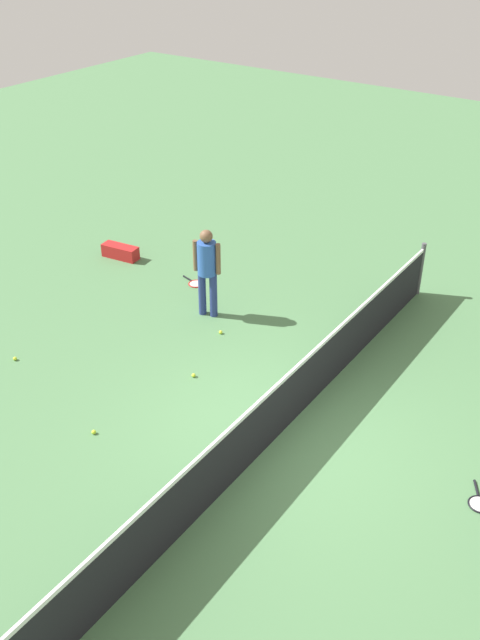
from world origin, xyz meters
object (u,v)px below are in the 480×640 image
(player_near_side, at_px, (207,266))
(tennis_ball_baseline, at_px, (194,375))
(tennis_racket_far_player, at_px, (480,503))
(tennis_ball_midcourt, at_px, (15,359))
(tennis_ball_by_net, at_px, (221,332))
(tennis_ball_near_player, at_px, (94,432))
(equipment_bag, at_px, (119,251))
(tennis_racket_near_player, at_px, (195,283))

(player_near_side, xyz_separation_m, tennis_ball_baseline, (1.69, 0.98, -0.98))
(tennis_racket_far_player, distance_m, tennis_ball_midcourt, 7.55)
(tennis_racket_far_player, distance_m, tennis_ball_by_net, 5.27)
(tennis_ball_near_player, relative_size, tennis_ball_by_net, 1.00)
(tennis_ball_by_net, height_order, tennis_ball_midcourt, same)
(tennis_ball_near_player, height_order, equipment_bag, equipment_bag)
(tennis_ball_near_player, relative_size, equipment_bag, 0.08)
(tennis_ball_by_net, xyz_separation_m, tennis_ball_midcourt, (2.63, -2.34, 0.00))
(tennis_racket_far_player, xyz_separation_m, tennis_ball_baseline, (-0.04, -4.70, 0.02))
(tennis_ball_baseline, distance_m, equipment_bag, 4.68)
(tennis_racket_near_player, xyz_separation_m, tennis_ball_baseline, (2.48, 1.91, 0.02))
(player_near_side, xyz_separation_m, tennis_ball_midcourt, (3.03, -1.76, -0.98))
(tennis_ball_near_player, height_order, tennis_ball_baseline, same)
(tennis_ball_baseline, bearing_deg, tennis_racket_far_player, 89.54)
(tennis_ball_by_net, height_order, equipment_bag, equipment_bag)
(tennis_ball_near_player, bearing_deg, tennis_ball_by_net, -178.65)
(tennis_ball_by_net, bearing_deg, tennis_ball_midcourt, -41.62)
(tennis_ball_baseline, bearing_deg, tennis_racket_near_player, -142.39)
(player_near_side, height_order, tennis_ball_near_player, player_near_side)
(player_near_side, height_order, tennis_racket_near_player, player_near_side)
(tennis_racket_near_player, bearing_deg, tennis_ball_near_player, 19.80)
(player_near_side, relative_size, tennis_racket_far_player, 2.86)
(tennis_racket_far_player, relative_size, tennis_ball_near_player, 8.99)
(tennis_ball_by_net, relative_size, equipment_bag, 0.08)
(tennis_ball_midcourt, bearing_deg, player_near_side, 149.92)
(tennis_ball_midcourt, bearing_deg, tennis_ball_near_player, 76.69)
(tennis_racket_far_player, xyz_separation_m, tennis_ball_by_net, (-1.32, -5.10, 0.02))
(tennis_racket_far_player, distance_m, equipment_bag, 9.02)
(tennis_ball_near_player, distance_m, tennis_ball_by_net, 3.20)
(tennis_racket_far_player, height_order, tennis_ball_baseline, tennis_ball_baseline)
(equipment_bag, bearing_deg, tennis_racket_far_player, 73.82)
(tennis_ball_by_net, height_order, tennis_ball_baseline, same)
(tennis_ball_baseline, relative_size, equipment_bag, 0.08)
(player_near_side, distance_m, tennis_ball_baseline, 2.18)
(tennis_racket_near_player, distance_m, tennis_ball_midcourt, 3.91)
(tennis_ball_by_net, distance_m, tennis_ball_baseline, 1.35)
(tennis_ball_by_net, xyz_separation_m, tennis_ball_baseline, (1.29, 0.40, 0.00))
(tennis_ball_by_net, relative_size, tennis_ball_midcourt, 1.00)
(tennis_racket_far_player, xyz_separation_m, equipment_bag, (-2.51, -8.66, 0.13))
(tennis_racket_far_player, xyz_separation_m, tennis_ball_near_player, (1.88, -5.02, 0.02))
(tennis_racket_far_player, relative_size, tennis_ball_by_net, 8.99)
(tennis_racket_near_player, distance_m, equipment_bag, 2.06)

